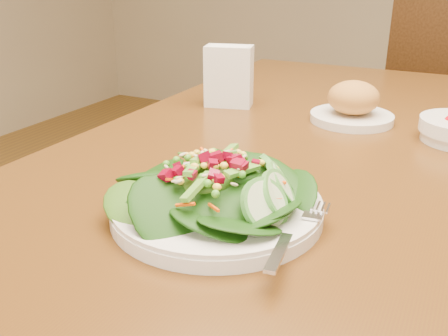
{
  "coord_description": "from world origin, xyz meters",
  "views": [
    {
      "loc": [
        0.18,
        -0.83,
        1.04
      ],
      "look_at": [
        -0.08,
        -0.32,
        0.81
      ],
      "focal_mm": 40.0,
      "sensor_mm": 36.0,
      "label": 1
    }
  ],
  "objects": [
    {
      "name": "dining_table",
      "position": [
        0.0,
        0.0,
        0.65
      ],
      "size": [
        0.9,
        1.4,
        0.75
      ],
      "color": "#4C2D0D",
      "rests_on": "ground_plane"
    },
    {
      "name": "bread_plate",
      "position": [
        -0.02,
        0.13,
        0.78
      ],
      "size": [
        0.16,
        0.16,
        0.08
      ],
      "color": "white",
      "rests_on": "dining_table"
    },
    {
      "name": "salad_plate",
      "position": [
        -0.07,
        -0.34,
        0.78
      ],
      "size": [
        0.27,
        0.26,
        0.08
      ],
      "rotation": [
        0.0,
        0.0,
        -0.08
      ],
      "color": "white",
      "rests_on": "dining_table"
    },
    {
      "name": "napkin_holder",
      "position": [
        -0.29,
        0.13,
        0.82
      ],
      "size": [
        0.11,
        0.08,
        0.13
      ],
      "rotation": [
        0.0,
        0.0,
        0.26
      ],
      "color": "white",
      "rests_on": "dining_table"
    }
  ]
}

